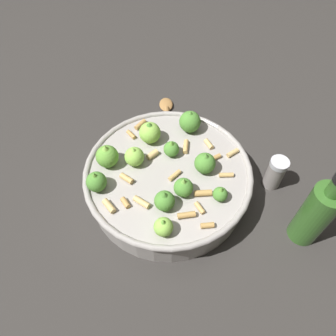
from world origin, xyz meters
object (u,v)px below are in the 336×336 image
Objects in this scene: cooking_pan at (167,177)px; wooden_spoon at (167,121)px; pepper_shaker at (275,173)px; olive_oil_bottle at (316,214)px.

cooking_pan is 1.67× the size of wooden_spoon.
pepper_shaker is 0.30m from wooden_spoon.
cooking_pan reaches higher than wooden_spoon.
olive_oil_bottle is at bearing 167.30° from cooking_pan.
wooden_spoon is (0.26, -0.15, -0.03)m from pepper_shaker.
olive_oil_bottle is at bearing 140.19° from wooden_spoon.
wooden_spoon is (0.31, -0.26, -0.07)m from olive_oil_bottle.
cooking_pan is 0.29m from olive_oil_bottle.
wooden_spoon is at bearing -80.75° from cooking_pan.
olive_oil_bottle is (-0.28, 0.06, 0.04)m from cooking_pan.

